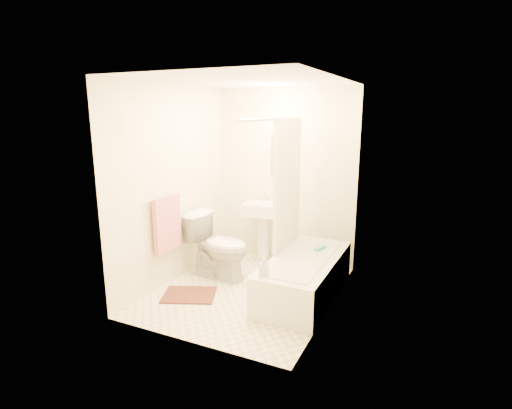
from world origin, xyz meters
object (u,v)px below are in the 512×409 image
at_px(sink, 263,230).
at_px(bath_mat, 189,295).
at_px(toilet, 219,246).
at_px(bathtub, 305,276).
at_px(soap_bottle, 264,267).

xyz_separation_m(sink, bath_mat, (-0.32, -1.36, -0.46)).
height_order(toilet, bathtub, toilet).
distance_m(bathtub, soap_bottle, 0.77).
relative_size(toilet, sink, 0.89).
xyz_separation_m(toilet, sink, (0.29, 0.72, 0.06)).
height_order(toilet, bath_mat, toilet).
xyz_separation_m(toilet, bathtub, (1.17, -0.05, -0.18)).
relative_size(bath_mat, soap_bottle, 2.96).
distance_m(bathtub, bath_mat, 1.35).
distance_m(toilet, soap_bottle, 1.19).
bearing_deg(bath_mat, sink, 76.64).
relative_size(sink, bath_mat, 1.59).
height_order(bath_mat, soap_bottle, soap_bottle).
xyz_separation_m(bathtub, bath_mat, (-1.20, -0.59, -0.21)).
height_order(bathtub, soap_bottle, soap_bottle).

